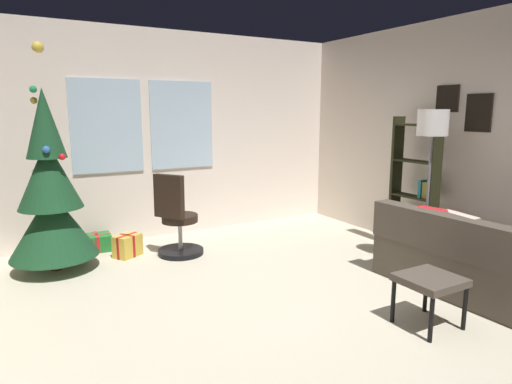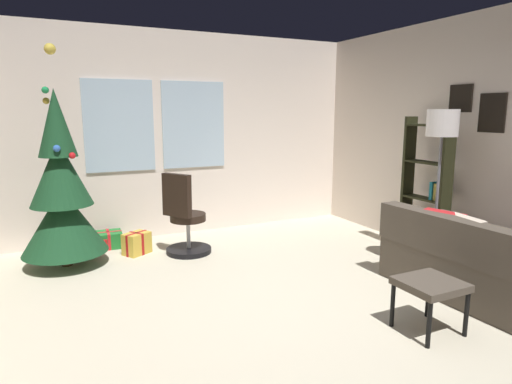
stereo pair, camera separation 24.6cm
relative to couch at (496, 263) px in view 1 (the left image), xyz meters
name	(u,v)px [view 1 (the left image)]	position (x,y,z in m)	size (l,w,h in m)	color
ground_plane	(302,327)	(-2.02, 0.40, -0.33)	(5.10, 6.28, 0.10)	beige
wall_back_with_windows	(171,135)	(-2.04, 3.59, 1.14)	(5.10, 0.12, 2.83)	silver
wall_right_with_frames	(503,143)	(0.58, 0.40, 1.13)	(0.12, 6.28, 2.83)	silver
couch	(496,263)	(0.00, 0.00, 0.00)	(1.79, 1.83, 0.81)	#4D4339
footstool	(430,283)	(-1.16, -0.17, 0.09)	(0.46, 0.44, 0.43)	#4D4339
holiday_tree	(51,198)	(-3.69, 2.78, 0.54)	(0.93, 0.93, 2.46)	#4C331E
gift_box_red	(89,246)	(-3.27, 3.29, -0.21)	(0.43, 0.43, 0.16)	red
gift_box_green	(97,242)	(-3.17, 3.29, -0.18)	(0.35, 0.33, 0.21)	#1E722D
gift_box_gold	(127,246)	(-2.89, 2.85, -0.15)	(0.38, 0.35, 0.27)	gold
office_chair	(177,224)	(-2.34, 2.58, 0.11)	(0.58, 0.57, 1.02)	black
bookshelf	(414,194)	(0.32, 1.31, 0.45)	(0.18, 0.64, 1.68)	black
floor_lamp	(432,137)	(-0.08, 0.79, 1.20)	(0.32, 0.32, 1.77)	slate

